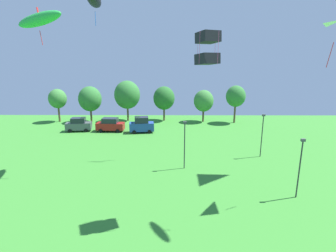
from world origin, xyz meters
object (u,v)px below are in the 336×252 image
at_px(treeline_tree_1, 90,99).
at_px(treeline_tree_4, 204,101).
at_px(kite_flying_2, 94,0).
at_px(parked_car_second_from_left, 110,125).
at_px(treeline_tree_2, 127,95).
at_px(light_post_1, 300,165).
at_px(light_post_2, 262,133).
at_px(parked_car_third_from_left, 142,125).
at_px(treeline_tree_3, 164,98).
at_px(treeline_tree_5, 236,96).
at_px(treeline_tree_0, 58,99).
at_px(light_post_0, 185,142).
at_px(kite_flying_1, 208,48).
at_px(kite_flying_4, 39,19).
at_px(parked_car_leftmost, 79,125).

height_order(treeline_tree_1, treeline_tree_4, treeline_tree_1).
distance_m(kite_flying_2, parked_car_second_from_left, 23.16).
bearing_deg(treeline_tree_1, treeline_tree_2, 7.99).
relative_size(kite_flying_2, light_post_1, 1.03).
distance_m(light_post_2, treeline_tree_2, 28.65).
height_order(parked_car_second_from_left, parked_car_third_from_left, parked_car_third_from_left).
bearing_deg(treeline_tree_2, treeline_tree_1, -172.01).
relative_size(treeline_tree_3, treeline_tree_5, 0.95).
bearing_deg(treeline_tree_3, parked_car_third_from_left, -111.15).
relative_size(parked_car_second_from_left, treeline_tree_2, 0.59).
xyz_separation_m(parked_car_second_from_left, treeline_tree_0, (-11.80, 7.31, 3.44)).
distance_m(parked_car_second_from_left, treeline_tree_5, 24.19).
xyz_separation_m(light_post_0, treeline_tree_2, (-10.13, 24.23, 2.15)).
distance_m(light_post_1, treeline_tree_1, 40.06).
relative_size(light_post_1, treeline_tree_3, 0.78).
relative_size(treeline_tree_1, treeline_tree_2, 0.87).
distance_m(kite_flying_1, parked_car_third_from_left, 27.47).
bearing_deg(kite_flying_2, light_post_0, 1.27).
distance_m(light_post_0, light_post_2, 10.55).
height_order(kite_flying_2, kite_flying_4, kite_flying_2).
xyz_separation_m(kite_flying_2, parked_car_leftmost, (-8.36, 16.16, -16.35)).
height_order(parked_car_second_from_left, treeline_tree_1, treeline_tree_1).
xyz_separation_m(parked_car_third_from_left, treeline_tree_3, (3.59, 9.28, 3.25)).
bearing_deg(light_post_0, light_post_1, -33.75).
bearing_deg(parked_car_second_from_left, kite_flying_1, -59.07).
height_order(light_post_0, treeline_tree_0, treeline_tree_0).
bearing_deg(light_post_1, kite_flying_2, 161.47).
bearing_deg(parked_car_second_from_left, treeline_tree_5, 19.70).
relative_size(light_post_2, treeline_tree_5, 0.75).
bearing_deg(treeline_tree_4, light_post_0, -101.99).
distance_m(kite_flying_1, kite_flying_2, 13.94).
relative_size(kite_flying_4, light_post_0, 0.90).
xyz_separation_m(parked_car_second_from_left, parked_car_third_from_left, (5.46, -0.70, 0.15)).
height_order(kite_flying_1, treeline_tree_4, kite_flying_1).
bearing_deg(kite_flying_4, light_post_2, 19.40).
bearing_deg(treeline_tree_3, treeline_tree_5, -7.69).
relative_size(parked_car_leftmost, treeline_tree_0, 0.68).
height_order(light_post_2, treeline_tree_0, treeline_tree_0).
height_order(light_post_2, treeline_tree_1, treeline_tree_1).
relative_size(light_post_0, treeline_tree_4, 0.86).
xyz_separation_m(treeline_tree_2, treeline_tree_4, (15.13, -0.68, -1.10)).
bearing_deg(kite_flying_4, parked_car_leftmost, 103.05).
height_order(light_post_1, treeline_tree_0, treeline_tree_0).
distance_m(light_post_1, light_post_2, 10.23).
bearing_deg(light_post_0, treeline_tree_0, 135.51).
xyz_separation_m(kite_flying_4, treeline_tree_4, (17.67, 27.67, -11.03)).
distance_m(treeline_tree_0, treeline_tree_1, 6.38).
distance_m(parked_car_second_from_left, light_post_0, 19.97).
xyz_separation_m(kite_flying_1, treeline_tree_5, (10.03, 31.32, -7.45)).
bearing_deg(treeline_tree_4, treeline_tree_3, 172.89).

